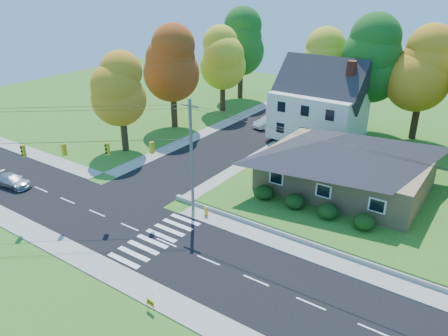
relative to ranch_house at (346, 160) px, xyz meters
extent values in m
plane|color=#3D7923|center=(-8.00, -16.00, -3.27)|extent=(120.00, 120.00, 0.00)
cube|color=black|center=(-8.00, -16.00, -3.26)|extent=(90.00, 8.00, 0.02)
cube|color=black|center=(-16.00, 10.00, -3.25)|extent=(8.00, 44.00, 0.02)
cube|color=#9C9A90|center=(-8.00, -11.00, -3.23)|extent=(90.00, 2.00, 0.08)
cube|color=#9C9A90|center=(-8.00, -21.00, -3.23)|extent=(90.00, 2.00, 0.08)
cube|color=#3D7923|center=(5.00, 5.00, -3.02)|extent=(30.00, 30.00, 0.50)
cube|color=tan|center=(0.00, 0.00, -1.17)|extent=(14.00, 10.00, 3.20)
pyramid|color=#26262B|center=(0.00, 0.00, 1.53)|extent=(14.60, 10.60, 2.20)
cube|color=silver|center=(-8.00, 12.00, 0.03)|extent=(10.00, 8.00, 5.60)
pyramid|color=#26262B|center=(-8.00, 12.00, 4.03)|extent=(10.40, 8.40, 2.40)
cube|color=brown|center=(-4.50, 12.00, 2.03)|extent=(0.90, 0.90, 9.60)
ellipsoid|color=#163A10|center=(-5.00, -6.20, -2.13)|extent=(1.70, 1.70, 1.27)
ellipsoid|color=#163A10|center=(-2.00, -6.20, -2.13)|extent=(1.70, 1.70, 1.27)
ellipsoid|color=#163A10|center=(1.00, -6.20, -2.13)|extent=(1.70, 1.70, 1.27)
ellipsoid|color=#163A10|center=(4.00, -6.20, -2.13)|extent=(1.70, 1.70, 1.27)
cylinder|color=#666059|center=(-9.50, -10.80, 1.73)|extent=(0.26, 0.26, 10.00)
cube|color=#666059|center=(-9.50, -10.80, 6.13)|extent=(1.60, 0.12, 0.12)
cube|color=gold|center=(-20.00, -19.20, 2.68)|extent=(0.34, 0.26, 1.00)
cube|color=gold|center=(-17.50, -17.20, 2.68)|extent=(0.26, 0.34, 1.00)
cube|color=gold|center=(-14.80, -15.05, 2.68)|extent=(0.34, 0.26, 1.00)
cube|color=gold|center=(-12.00, -12.80, 2.68)|extent=(0.26, 0.34, 1.00)
cylinder|color=black|center=(-16.00, -16.00, 3.33)|extent=(13.02, 10.43, 0.04)
cylinder|color=#3F2A19|center=(-10.00, 18.00, -0.07)|extent=(0.80, 0.80, 5.40)
sphere|color=gold|center=(-10.00, 18.00, 3.83)|extent=(6.72, 6.72, 6.72)
sphere|color=gold|center=(-10.00, 18.00, 5.51)|extent=(5.91, 5.91, 5.91)
sphere|color=gold|center=(-10.00, 18.00, 7.19)|extent=(5.11, 5.11, 5.11)
cylinder|color=#3F2A19|center=(-4.00, 17.00, 0.38)|extent=(0.86, 0.86, 6.30)
sphere|color=#1F611D|center=(-4.00, 17.00, 4.93)|extent=(7.84, 7.84, 7.84)
sphere|color=#1F611D|center=(-4.00, 17.00, 6.89)|extent=(6.90, 6.90, 6.90)
sphere|color=#1F611D|center=(-4.00, 17.00, 8.85)|extent=(5.96, 5.96, 5.96)
cylinder|color=#3F2A19|center=(2.00, 18.00, 0.16)|extent=(0.83, 0.83, 5.85)
sphere|color=orange|center=(2.00, 18.00, 4.38)|extent=(7.28, 7.28, 7.28)
sphere|color=orange|center=(2.00, 18.00, 6.20)|extent=(6.41, 6.41, 6.41)
sphere|color=orange|center=(2.00, 18.00, 8.02)|extent=(5.53, 5.53, 5.53)
cylinder|color=#3F2A19|center=(-25.00, -4.00, -0.79)|extent=(0.77, 0.77, 4.95)
sphere|color=orange|center=(-25.00, -4.00, 2.78)|extent=(6.16, 6.16, 6.16)
sphere|color=orange|center=(-25.00, -4.00, 4.32)|extent=(5.42, 5.42, 5.42)
sphere|color=orange|center=(-25.00, -4.00, 5.86)|extent=(4.68, 4.68, 4.68)
cylinder|color=#3F2A19|center=(-26.00, 6.00, -0.34)|extent=(0.83, 0.83, 5.85)
sphere|color=#A74415|center=(-26.00, 6.00, 3.88)|extent=(7.28, 7.28, 7.28)
sphere|color=#A74415|center=(-26.00, 6.00, 5.70)|extent=(6.41, 6.41, 6.41)
sphere|color=#A74415|center=(-26.00, 6.00, 7.52)|extent=(5.53, 5.53, 5.53)
cylinder|color=#3F2A19|center=(-25.00, 16.00, -0.57)|extent=(0.80, 0.80, 5.40)
sphere|color=gold|center=(-25.00, 16.00, 3.33)|extent=(6.72, 6.72, 6.72)
sphere|color=gold|center=(-25.00, 16.00, 5.01)|extent=(5.91, 5.91, 5.91)
sphere|color=gold|center=(-25.00, 16.00, 6.69)|extent=(5.11, 5.11, 5.11)
cylinder|color=#3F2A19|center=(-27.00, 24.00, -0.12)|extent=(0.86, 0.86, 6.30)
sphere|color=#1F611D|center=(-27.00, 24.00, 4.43)|extent=(7.84, 7.84, 7.84)
sphere|color=#1F611D|center=(-27.00, 24.00, 6.39)|extent=(6.90, 6.90, 6.90)
sphere|color=#1F611D|center=(-27.00, 24.00, 8.35)|extent=(5.96, 5.96, 5.96)
imported|color=#B3B4BA|center=(-26.87, -17.11, -2.65)|extent=(4.27, 2.12, 1.19)
imported|color=silver|center=(-15.24, 13.03, -2.48)|extent=(3.11, 4.92, 1.53)
cylinder|color=yellow|center=(-7.93, -10.99, -3.21)|extent=(0.41, 0.41, 0.11)
cylinder|color=yellow|center=(-7.93, -10.99, -2.87)|extent=(0.27, 0.27, 0.63)
sphere|color=yellow|center=(-7.93, -10.99, -2.49)|extent=(0.30, 0.30, 0.30)
cylinder|color=yellow|center=(-7.93, -10.99, -2.75)|extent=(0.53, 0.23, 0.14)
cylinder|color=black|center=(-4.07, -22.13, -2.99)|extent=(0.02, 0.02, 0.56)
cylinder|color=black|center=(-3.58, -22.13, -2.99)|extent=(0.02, 0.02, 0.56)
cube|color=#DDA000|center=(-3.82, -22.13, -2.65)|extent=(0.67, 0.12, 0.45)
camera|label=1|loc=(11.78, -36.80, 15.57)|focal=35.00mm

